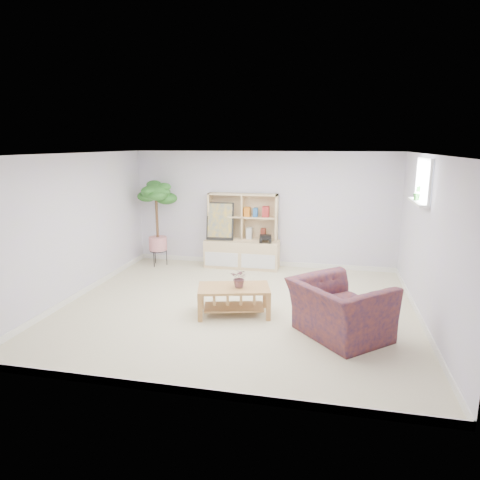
% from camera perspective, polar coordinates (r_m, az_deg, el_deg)
% --- Properties ---
extents(floor, '(5.50, 5.00, 0.01)m').
position_cam_1_polar(floor, '(6.90, -0.33, -8.95)').
color(floor, '#C0B68C').
rests_on(floor, ground).
extents(ceiling, '(5.50, 5.00, 0.01)m').
position_cam_1_polar(ceiling, '(6.41, -0.36, 11.41)').
color(ceiling, silver).
rests_on(ceiling, walls).
extents(walls, '(5.51, 5.01, 2.40)m').
position_cam_1_polar(walls, '(6.55, -0.34, 0.85)').
color(walls, silver).
rests_on(walls, floor).
extents(baseboard, '(5.50, 5.00, 0.10)m').
position_cam_1_polar(baseboard, '(6.88, -0.33, -8.56)').
color(baseboard, white).
rests_on(baseboard, floor).
extents(window, '(0.10, 0.98, 0.68)m').
position_cam_1_polar(window, '(7.02, 23.33, 7.22)').
color(window, '#C8E5FE').
rests_on(window, walls).
extents(window_sill, '(0.14, 1.00, 0.04)m').
position_cam_1_polar(window_sill, '(7.04, 22.62, 4.67)').
color(window_sill, white).
rests_on(window_sill, walls).
extents(storage_unit, '(1.55, 0.52, 1.55)m').
position_cam_1_polar(storage_unit, '(8.86, 0.27, 1.17)').
color(storage_unit, tan).
rests_on(storage_unit, floor).
extents(poster, '(0.57, 0.17, 0.79)m').
position_cam_1_polar(poster, '(8.88, -2.67, 2.50)').
color(poster, yellow).
rests_on(poster, storage_unit).
extents(toy_truck, '(0.36, 0.27, 0.18)m').
position_cam_1_polar(toy_truck, '(8.69, 3.42, 0.23)').
color(toy_truck, black).
rests_on(toy_truck, storage_unit).
extents(coffee_table, '(1.18, 0.83, 0.44)m').
position_cam_1_polar(coffee_table, '(6.56, -0.83, -8.08)').
color(coffee_table, '#975C29').
rests_on(coffee_table, floor).
extents(table_plant, '(0.29, 0.26, 0.29)m').
position_cam_1_polar(table_plant, '(6.42, -0.03, -5.08)').
color(table_plant, '#217732').
rests_on(table_plant, coffee_table).
extents(floor_tree, '(0.84, 0.84, 1.80)m').
position_cam_1_polar(floor_tree, '(9.17, -10.99, 2.15)').
color(floor_tree, '#236922').
rests_on(floor_tree, floor).
extents(armchair, '(1.55, 1.56, 0.87)m').
position_cam_1_polar(armchair, '(5.92, 13.18, -8.52)').
color(armchair, '#1A193C').
rests_on(armchair, floor).
extents(sill_plant, '(0.15, 0.13, 0.23)m').
position_cam_1_polar(sill_plant, '(7.10, 22.59, 5.82)').
color(sill_plant, '#236922').
rests_on(sill_plant, window_sill).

